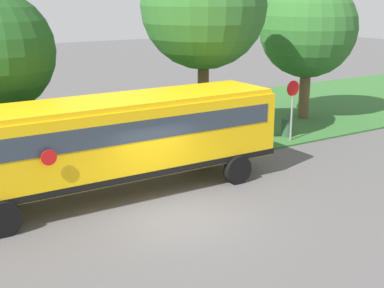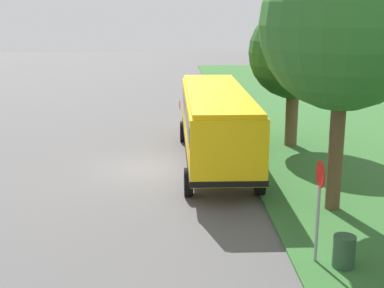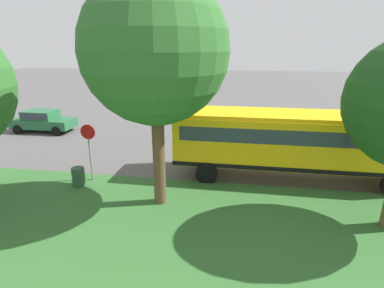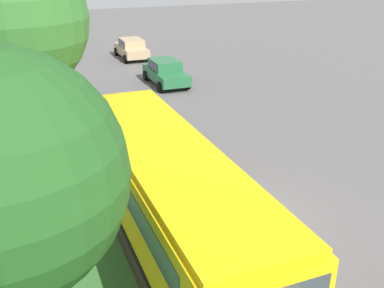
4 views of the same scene
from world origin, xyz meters
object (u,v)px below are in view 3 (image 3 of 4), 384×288
at_px(oak_tree_roadside_mid, 152,50).
at_px(trash_bin, 79,177).
at_px(car_green_nearest, 42,120).
at_px(school_bus, 295,140).
at_px(stop_sign, 89,146).

height_order(oak_tree_roadside_mid, trash_bin, oak_tree_roadside_mid).
bearing_deg(oak_tree_roadside_mid, trash_bin, 77.05).
bearing_deg(oak_tree_roadside_mid, car_green_nearest, 51.20).
relative_size(car_green_nearest, trash_bin, 4.89).
distance_m(car_green_nearest, oak_tree_roadside_mid, 15.08).
bearing_deg(trash_bin, car_green_nearest, 41.89).
relative_size(school_bus, car_green_nearest, 2.82).
distance_m(oak_tree_roadside_mid, stop_sign, 5.68).
xyz_separation_m(school_bus, oak_tree_roadside_mid, (-3.35, 5.70, 3.98)).
xyz_separation_m(school_bus, car_green_nearest, (5.56, 16.78, -1.05)).
bearing_deg(car_green_nearest, trash_bin, -138.11).
relative_size(school_bus, stop_sign, 4.53).
relative_size(car_green_nearest, stop_sign, 1.61).
height_order(car_green_nearest, oak_tree_roadside_mid, oak_tree_roadside_mid).
xyz_separation_m(car_green_nearest, stop_sign, (-7.40, -7.54, 0.86)).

